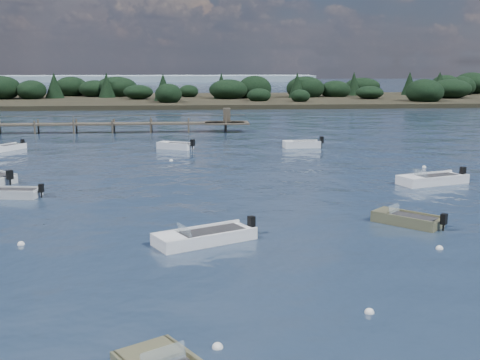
{
  "coord_description": "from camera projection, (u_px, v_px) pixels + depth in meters",
  "views": [
    {
      "loc": [
        -0.02,
        -21.06,
        7.94
      ],
      "look_at": [
        2.8,
        14.0,
        1.0
      ],
      "focal_mm": 45.0,
      "sensor_mm": 36.0,
      "label": 1
    }
  ],
  "objects": [
    {
      "name": "buoy_extra_a",
      "position": [
        424.0,
        168.0,
        45.85
      ],
      "size": [
        0.32,
        0.32,
        0.32
      ],
      "primitive_type": "sphere",
      "color": "white",
      "rests_on": "ground"
    },
    {
      "name": "dinghy_mid_white_b",
      "position": [
        432.0,
        181.0,
        39.79
      ],
      "size": [
        5.12,
        3.17,
        1.26
      ],
      "color": "white",
      "rests_on": "ground"
    },
    {
      "name": "far_headland",
      "position": [
        315.0,
        92.0,
        121.5
      ],
      "size": [
        190.0,
        40.0,
        5.8
      ],
      "color": "black",
      "rests_on": "ground"
    },
    {
      "name": "buoy_b",
      "position": [
        439.0,
        249.0,
        25.91
      ],
      "size": [
        0.32,
        0.32,
        0.32
      ],
      "primitive_type": "sphere",
      "color": "white",
      "rests_on": "ground"
    },
    {
      "name": "ground",
      "position": [
        192.0,
        122.0,
        80.81
      ],
      "size": [
        400.0,
        400.0,
        0.0
      ],
      "primitive_type": "plane",
      "color": "#182639",
      "rests_on": "ground"
    },
    {
      "name": "buoy_c",
      "position": [
        21.0,
        245.0,
        26.51
      ],
      "size": [
        0.32,
        0.32,
        0.32
      ],
      "primitive_type": "sphere",
      "color": "white",
      "rests_on": "ground"
    },
    {
      "name": "tender_far_white",
      "position": [
        175.0,
        147.0,
        55.56
      ],
      "size": [
        3.58,
        2.69,
        1.25
      ],
      "color": "white",
      "rests_on": "ground"
    },
    {
      "name": "buoy_extra_b",
      "position": [
        369.0,
        313.0,
        19.32
      ],
      "size": [
        0.32,
        0.32,
        0.32
      ],
      "primitive_type": "sphere",
      "color": "white",
      "rests_on": "ground"
    },
    {
      "name": "dinghy_mid_grey",
      "position": [
        7.0,
        195.0,
        35.87
      ],
      "size": [
        4.19,
        1.98,
        1.04
      ],
      "color": "#B1B6B8",
      "rests_on": "ground"
    },
    {
      "name": "tender_far_grey_b",
      "position": [
        302.0,
        146.0,
        56.43
      ],
      "size": [
        3.85,
        1.62,
        1.3
      ],
      "color": "white",
      "rests_on": "ground"
    },
    {
      "name": "dinghy_extra_a",
      "position": [
        407.0,
        221.0,
        29.86
      ],
      "size": [
        3.33,
        3.34,
        1.11
      ],
      "color": "#72704C",
      "rests_on": "ground"
    },
    {
      "name": "dinghy_mid_white_a",
      "position": [
        204.0,
        239.0,
        26.88
      ],
      "size": [
        4.81,
        3.56,
        1.14
      ],
      "color": "white",
      "rests_on": "ground"
    },
    {
      "name": "dinghy_extra_b",
      "position": [
        7.0,
        149.0,
        54.84
      ],
      "size": [
        2.92,
        3.58,
        1.0
      ],
      "color": "white",
      "rests_on": "ground"
    },
    {
      "name": "buoy_a",
      "position": [
        218.0,
        348.0,
        16.96
      ],
      "size": [
        0.32,
        0.32,
        0.32
      ],
      "primitive_type": "sphere",
      "color": "white",
      "rests_on": "ground"
    },
    {
      "name": "buoy_e",
      "position": [
        171.0,
        161.0,
        48.93
      ],
      "size": [
        0.32,
        0.32,
        0.32
      ],
      "primitive_type": "sphere",
      "color": "white",
      "rests_on": "ground"
    }
  ]
}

